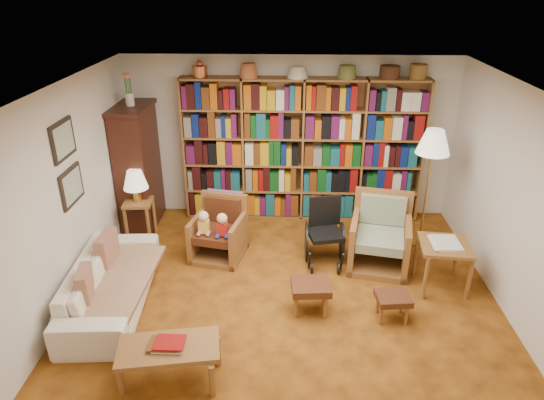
{
  "coord_description": "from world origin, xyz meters",
  "views": [
    {
      "loc": [
        -0.0,
        -4.68,
        3.54
      ],
      "look_at": [
        -0.2,
        0.6,
        1.08
      ],
      "focal_mm": 32.0,
      "sensor_mm": 36.0,
      "label": 1
    }
  ],
  "objects_px": {
    "side_table_lamp": "(139,211)",
    "sofa": "(111,283)",
    "armchair_leather": "(219,231)",
    "footstool_b": "(393,300)",
    "side_table_papers": "(444,251)",
    "footstool_a": "(311,288)",
    "coffee_table": "(169,350)",
    "floor_lamp": "(433,147)",
    "armchair_sage": "(378,238)",
    "wheelchair": "(325,233)"
  },
  "relations": [
    {
      "from": "sofa",
      "to": "armchair_leather",
      "type": "bearing_deg",
      "value": -46.79
    },
    {
      "from": "side_table_lamp",
      "to": "footstool_a",
      "type": "xyz_separation_m",
      "value": [
        2.42,
        -1.61,
        -0.14
      ]
    },
    {
      "from": "side_table_papers",
      "to": "coffee_table",
      "type": "bearing_deg",
      "value": -151.33
    },
    {
      "from": "sofa",
      "to": "wheelchair",
      "type": "distance_m",
      "value": 2.77
    },
    {
      "from": "armchair_leather",
      "to": "sofa",
      "type": "bearing_deg",
      "value": -132.59
    },
    {
      "from": "footstool_a",
      "to": "floor_lamp",
      "type": "bearing_deg",
      "value": 44.63
    },
    {
      "from": "coffee_table",
      "to": "footstool_b",
      "type": "bearing_deg",
      "value": 23.46
    },
    {
      "from": "wheelchair",
      "to": "footstool_b",
      "type": "xyz_separation_m",
      "value": [
        0.69,
        -1.25,
        -0.15
      ]
    },
    {
      "from": "armchair_leather",
      "to": "coffee_table",
      "type": "relative_size",
      "value": 0.84
    },
    {
      "from": "side_table_lamp",
      "to": "wheelchair",
      "type": "distance_m",
      "value": 2.68
    },
    {
      "from": "sofa",
      "to": "armchair_sage",
      "type": "bearing_deg",
      "value": -76.18
    },
    {
      "from": "armchair_leather",
      "to": "armchair_sage",
      "type": "xyz_separation_m",
      "value": [
        2.15,
        -0.14,
        0.02
      ]
    },
    {
      "from": "wheelchair",
      "to": "floor_lamp",
      "type": "relative_size",
      "value": 0.52
    },
    {
      "from": "sofa",
      "to": "footstool_a",
      "type": "height_order",
      "value": "sofa"
    },
    {
      "from": "coffee_table",
      "to": "floor_lamp",
      "type": "bearing_deg",
      "value": 42.08
    },
    {
      "from": "footstool_a",
      "to": "footstool_b",
      "type": "xyz_separation_m",
      "value": [
        0.91,
        -0.11,
        -0.05
      ]
    },
    {
      "from": "floor_lamp",
      "to": "side_table_papers",
      "type": "distance_m",
      "value": 1.44
    },
    {
      "from": "armchair_leather",
      "to": "footstool_b",
      "type": "relative_size",
      "value": 2.1
    },
    {
      "from": "side_table_papers",
      "to": "coffee_table",
      "type": "height_order",
      "value": "side_table_papers"
    },
    {
      "from": "side_table_lamp",
      "to": "footstool_b",
      "type": "bearing_deg",
      "value": -27.22
    },
    {
      "from": "wheelchair",
      "to": "coffee_table",
      "type": "height_order",
      "value": "wheelchair"
    },
    {
      "from": "sofa",
      "to": "wheelchair",
      "type": "bearing_deg",
      "value": -70.83
    },
    {
      "from": "armchair_leather",
      "to": "wheelchair",
      "type": "xyz_separation_m",
      "value": [
        1.44,
        -0.1,
        0.06
      ]
    },
    {
      "from": "sofa",
      "to": "armchair_sage",
      "type": "xyz_separation_m",
      "value": [
        3.25,
        1.06,
        0.08
      ]
    },
    {
      "from": "sofa",
      "to": "side_table_papers",
      "type": "height_order",
      "value": "side_table_papers"
    },
    {
      "from": "side_table_lamp",
      "to": "sofa",
      "type": "bearing_deg",
      "value": -86.34
    },
    {
      "from": "sofa",
      "to": "side_table_papers",
      "type": "distance_m",
      "value": 3.98
    },
    {
      "from": "armchair_leather",
      "to": "side_table_papers",
      "type": "relative_size",
      "value": 1.32
    },
    {
      "from": "side_table_lamp",
      "to": "footstool_a",
      "type": "bearing_deg",
      "value": -33.58
    },
    {
      "from": "side_table_lamp",
      "to": "coffee_table",
      "type": "height_order",
      "value": "side_table_lamp"
    },
    {
      "from": "side_table_lamp",
      "to": "armchair_leather",
      "type": "bearing_deg",
      "value": -16.92
    },
    {
      "from": "side_table_lamp",
      "to": "side_table_papers",
      "type": "xyz_separation_m",
      "value": [
        4.04,
        -1.07,
        0.08
      ]
    },
    {
      "from": "wheelchair",
      "to": "side_table_lamp",
      "type": "bearing_deg",
      "value": 169.99
    },
    {
      "from": "footstool_a",
      "to": "side_table_papers",
      "type": "bearing_deg",
      "value": 18.34
    },
    {
      "from": "armchair_sage",
      "to": "armchair_leather",
      "type": "bearing_deg",
      "value": 176.3
    },
    {
      "from": "side_table_papers",
      "to": "footstool_b",
      "type": "relative_size",
      "value": 1.59
    },
    {
      "from": "armchair_leather",
      "to": "coffee_table",
      "type": "distance_m",
      "value": 2.34
    },
    {
      "from": "wheelchair",
      "to": "coffee_table",
      "type": "relative_size",
      "value": 0.88
    },
    {
      "from": "side_table_lamp",
      "to": "wheelchair",
      "type": "height_order",
      "value": "wheelchair"
    },
    {
      "from": "sofa",
      "to": "coffee_table",
      "type": "bearing_deg",
      "value": -144.4
    },
    {
      "from": "side_table_lamp",
      "to": "coffee_table",
      "type": "distance_m",
      "value": 2.9
    },
    {
      "from": "floor_lamp",
      "to": "footstool_b",
      "type": "distance_m",
      "value": 2.23
    },
    {
      "from": "side_table_papers",
      "to": "footstool_a",
      "type": "distance_m",
      "value": 1.72
    },
    {
      "from": "armchair_sage",
      "to": "footstool_a",
      "type": "height_order",
      "value": "armchair_sage"
    },
    {
      "from": "side_table_lamp",
      "to": "wheelchair",
      "type": "xyz_separation_m",
      "value": [
        2.64,
        -0.47,
        -0.04
      ]
    },
    {
      "from": "floor_lamp",
      "to": "footstool_a",
      "type": "distance_m",
      "value": 2.58
    },
    {
      "from": "floor_lamp",
      "to": "footstool_b",
      "type": "xyz_separation_m",
      "value": [
        -0.72,
        -1.72,
        -1.21
      ]
    },
    {
      "from": "armchair_sage",
      "to": "wheelchair",
      "type": "bearing_deg",
      "value": 176.9
    },
    {
      "from": "armchair_leather",
      "to": "armchair_sage",
      "type": "relative_size",
      "value": 0.89
    },
    {
      "from": "side_table_lamp",
      "to": "footstool_b",
      "type": "xyz_separation_m",
      "value": [
        3.33,
        -1.71,
        -0.19
      ]
    }
  ]
}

